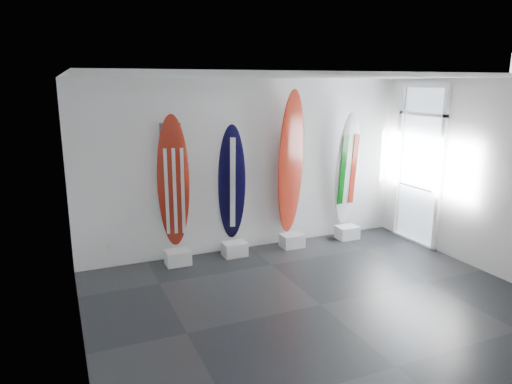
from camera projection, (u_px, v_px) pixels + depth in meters
name	position (u px, v px, depth m)	size (l,w,h in m)	color
floor	(320.00, 305.00, 6.32)	(6.00, 6.00, 0.00)	black
ceiling	(328.00, 76.00, 5.63)	(6.00, 6.00, 0.00)	white
wall_back	(249.00, 166.00, 8.20)	(6.00, 6.00, 0.00)	white
wall_front	(488.00, 266.00, 3.74)	(6.00, 6.00, 0.00)	white
wall_left	(73.00, 225.00, 4.81)	(5.00, 5.00, 0.00)	white
wall_right	(493.00, 178.00, 7.13)	(5.00, 5.00, 0.00)	white
display_block_usa	(178.00, 257.00, 7.69)	(0.40, 0.30, 0.24)	white
surfboard_usa	(173.00, 183.00, 7.50)	(0.51, 0.08, 2.26)	maroon
display_block_navy	(235.00, 249.00, 8.08)	(0.40, 0.30, 0.24)	white
surfboard_navy	(232.00, 184.00, 7.91)	(0.47, 0.08, 2.07)	black
display_block_swiss	(292.00, 241.00, 8.51)	(0.40, 0.30, 0.24)	white
surfboard_swiss	(291.00, 163.00, 8.28)	(0.59, 0.08, 2.59)	maroon
display_block_italy	(347.00, 232.00, 8.97)	(0.40, 0.30, 0.24)	white
surfboard_italy	(347.00, 170.00, 8.79)	(0.49, 0.08, 2.18)	white
wall_outlet	(109.00, 247.00, 7.50)	(0.09, 0.02, 0.13)	silver
glass_door	(419.00, 167.00, 8.52)	(0.12, 1.16, 2.85)	white
balcony	(468.00, 208.00, 9.25)	(2.80, 2.20, 1.20)	slate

